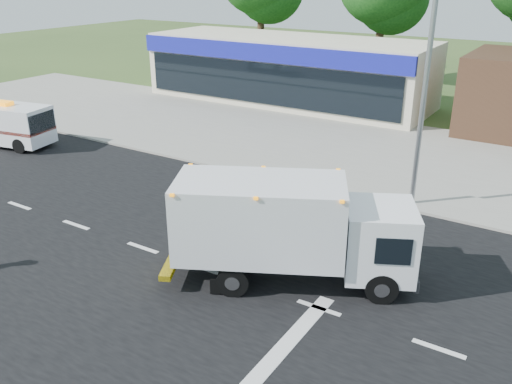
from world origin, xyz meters
TOP-DOWN VIEW (x-y plane):
  - ground at (0.00, 0.00)m, footprint 120.00×120.00m
  - road_asphalt at (0.00, 0.00)m, footprint 60.00×14.00m
  - sidewalk at (0.00, 8.20)m, footprint 60.00×2.40m
  - parking_apron at (0.00, 14.00)m, footprint 60.00×9.00m
  - lane_markings at (1.35, -1.35)m, footprint 55.20×7.00m
  - ems_box_truck at (1.62, 0.74)m, footprint 6.80×4.75m
  - ambulance_van at (-15.74, 4.38)m, footprint 4.84×2.60m
  - retail_strip_mall at (-9.00, 19.93)m, footprint 18.00×6.20m
  - traffic_signal_pole at (2.35, 7.60)m, footprint 3.51×0.25m

SIDE VIEW (x-z plane):
  - ground at x=0.00m, z-range 0.00..0.00m
  - road_asphalt at x=0.00m, z-range -0.01..0.01m
  - parking_apron at x=0.00m, z-range 0.00..0.02m
  - lane_markings at x=1.35m, z-range 0.01..0.02m
  - sidewalk at x=0.00m, z-range 0.00..0.12m
  - ambulance_van at x=-15.74m, z-range 0.01..2.17m
  - ems_box_truck at x=1.62m, z-range 0.22..3.15m
  - retail_strip_mall at x=-9.00m, z-range 0.01..4.01m
  - traffic_signal_pole at x=2.35m, z-range 0.92..8.92m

